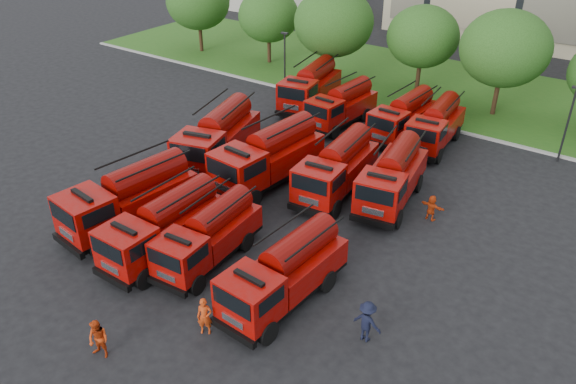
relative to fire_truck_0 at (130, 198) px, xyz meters
The scene contains 28 objects.
ground 6.53m from the fire_truck_0, 38.96° to the left, with size 140.00×140.00×0.00m, color black.
lawn 30.41m from the fire_truck_0, 80.71° to the left, with size 70.00×16.00×0.12m, color #1F5316.
curb 22.47m from the fire_truck_0, 77.37° to the left, with size 70.00×0.30×0.14m, color gray.
tree_0 32.40m from the fire_truck_0, 126.34° to the left, with size 6.30×6.30×7.70m.
tree_1 29.29m from the fire_truck_0, 112.38° to the left, with size 5.71×5.71×6.98m.
tree_2 25.91m from the fire_truck_0, 96.94° to the left, with size 6.72×6.72×8.22m.
tree_3 28.39m from the fire_truck_0, 82.06° to the left, with size 5.88×5.88×7.19m.
tree_4 28.83m from the fire_truck_0, 67.61° to the left, with size 6.55×6.55×8.01m.
lamp_post_0 21.80m from the fire_truck_0, 103.55° to the left, with size 0.60×0.25×5.11m.
lamp_post_1 27.11m from the fire_truck_0, 51.39° to the left, with size 0.60×0.25×5.11m.
fire_truck_0 is the anchor object (origin of this frame).
fire_truck_1 3.38m from the fire_truck_0, 12.21° to the right, with size 2.56×6.93×3.15m.
fire_truck_2 5.48m from the fire_truck_0, ahead, with size 2.70×6.49×2.89m.
fire_truck_3 10.16m from the fire_truck_0, ahead, with size 2.80×6.90×3.08m.
fire_truck_4 8.32m from the fire_truck_0, 97.56° to the left, with size 4.63×8.28×3.58m.
fire_truck_5 8.56m from the fire_truck_0, 68.23° to the left, with size 3.39×8.07×3.58m.
fire_truck_6 11.72m from the fire_truck_0, 52.86° to the left, with size 3.16×7.35×3.25m.
fire_truck_7 14.46m from the fire_truck_0, 45.37° to the left, with size 3.52×7.29×3.18m.
fire_truck_8 19.85m from the fire_truck_0, 94.69° to the left, with size 3.77×7.73×3.37m.
fire_truck_9 18.28m from the fire_truck_0, 83.07° to the left, with size 2.79×6.75×3.01m.
fire_truck_10 20.00m from the fire_truck_0, 69.97° to the left, with size 2.76×6.80×3.04m.
fire_truck_11 20.87m from the fire_truck_0, 63.58° to the left, with size 2.88×6.84×3.04m.
firefighter_0 9.57m from the fire_truck_0, 23.27° to the right, with size 0.64×0.46×1.74m, color #B8340E.
firefighter_1 9.53m from the fire_truck_0, 48.97° to the right, with size 0.86×0.47×1.77m, color #B8340E.
firefighter_2 9.86m from the fire_truck_0, ahead, with size 0.93×0.53×1.58m, color black.
firefighter_3 14.37m from the fire_truck_0, ahead, with size 1.24×0.64×1.92m, color black.
firefighter_4 2.86m from the fire_truck_0, 44.20° to the left, with size 0.79×0.52×1.62m, color black.
firefighter_5 16.23m from the fire_truck_0, 37.29° to the left, with size 1.38×0.59×1.49m, color #B8340E.
Camera 1 is at (16.47, -19.76, 16.89)m, focal length 35.00 mm.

